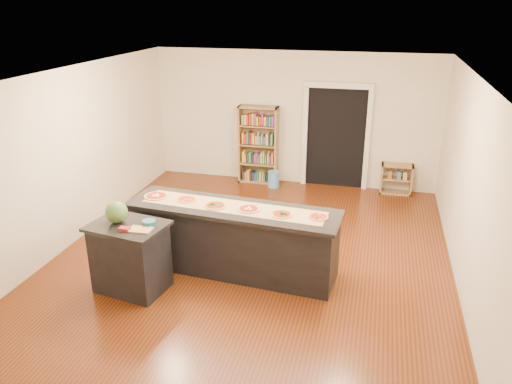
% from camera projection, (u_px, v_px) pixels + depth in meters
% --- Properties ---
extents(room, '(6.00, 7.00, 2.80)m').
position_uv_depth(room, '(253.00, 171.00, 7.33)').
color(room, beige).
rests_on(room, ground).
extents(doorway, '(1.40, 0.09, 2.21)m').
position_uv_depth(doorway, '(336.00, 131.00, 10.33)').
color(doorway, black).
rests_on(doorway, room).
extents(kitchen_island, '(3.07, 0.83, 1.01)m').
position_uv_depth(kitchen_island, '(233.00, 239.00, 7.25)').
color(kitchen_island, black).
rests_on(kitchen_island, ground).
extents(side_counter, '(0.99, 0.72, 0.98)m').
position_uv_depth(side_counter, '(131.00, 257.00, 6.78)').
color(side_counter, black).
rests_on(side_counter, ground).
extents(bookshelf, '(0.84, 0.30, 1.68)m').
position_uv_depth(bookshelf, '(258.00, 145.00, 10.68)').
color(bookshelf, '#9B784B').
rests_on(bookshelf, ground).
extents(low_shelf, '(0.63, 0.27, 0.63)m').
position_uv_depth(low_shelf, '(396.00, 179.00, 10.22)').
color(low_shelf, '#9B784B').
rests_on(low_shelf, ground).
extents(waste_bin, '(0.24, 0.24, 0.35)m').
position_uv_depth(waste_bin, '(274.00, 179.00, 10.62)').
color(waste_bin, '#5A94CA').
rests_on(waste_bin, ground).
extents(kraft_paper, '(2.70, 0.70, 0.00)m').
position_uv_depth(kraft_paper, '(233.00, 207.00, 7.08)').
color(kraft_paper, tan).
rests_on(kraft_paper, kitchen_island).
extents(watermelon, '(0.30, 0.30, 0.30)m').
position_uv_depth(watermelon, '(116.00, 212.00, 6.62)').
color(watermelon, '#144214').
rests_on(watermelon, side_counter).
extents(cutting_board, '(0.30, 0.20, 0.02)m').
position_uv_depth(cutting_board, '(140.00, 230.00, 6.44)').
color(cutting_board, tan).
rests_on(cutting_board, side_counter).
extents(package_red, '(0.14, 0.10, 0.05)m').
position_uv_depth(package_red, '(125.00, 229.00, 6.42)').
color(package_red, maroon).
rests_on(package_red, side_counter).
extents(package_teal, '(0.18, 0.18, 0.07)m').
position_uv_depth(package_teal, '(149.00, 223.00, 6.57)').
color(package_teal, '#195966').
rests_on(package_teal, side_counter).
extents(pizza_a, '(0.35, 0.35, 0.02)m').
position_uv_depth(pizza_a, '(156.00, 196.00, 7.44)').
color(pizza_a, '#B38745').
rests_on(pizza_a, kitchen_island).
extents(pizza_b, '(0.30, 0.30, 0.02)m').
position_uv_depth(pizza_b, '(186.00, 199.00, 7.30)').
color(pizza_b, '#B38745').
rests_on(pizza_b, kitchen_island).
extents(pizza_c, '(0.31, 0.31, 0.02)m').
position_uv_depth(pizza_c, '(215.00, 206.00, 7.09)').
color(pizza_c, '#B38745').
rests_on(pizza_c, kitchen_island).
extents(pizza_d, '(0.30, 0.30, 0.02)m').
position_uv_depth(pizza_d, '(249.00, 209.00, 6.97)').
color(pizza_d, '#B38745').
rests_on(pizza_d, kitchen_island).
extents(pizza_e, '(0.29, 0.29, 0.02)m').
position_uv_depth(pizza_e, '(282.00, 214.00, 6.81)').
color(pizza_e, '#B38745').
rests_on(pizza_e, kitchen_island).
extents(pizza_f, '(0.28, 0.28, 0.02)m').
position_uv_depth(pizza_f, '(318.00, 217.00, 6.72)').
color(pizza_f, '#B38745').
rests_on(pizza_f, kitchen_island).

